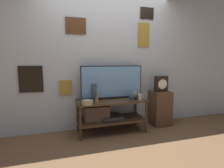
# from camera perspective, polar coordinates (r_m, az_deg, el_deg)

# --- Properties ---
(ground_plane) EXTENTS (12.00, 12.00, 0.00)m
(ground_plane) POSITION_cam_1_polar(r_m,az_deg,el_deg) (3.09, 1.37, -17.19)
(ground_plane) COLOR brown
(wall_back) EXTENTS (6.40, 0.08, 2.70)m
(wall_back) POSITION_cam_1_polar(r_m,az_deg,el_deg) (3.37, -1.80, 8.57)
(wall_back) COLOR #B2BCC6
(wall_back) RESTS_ON ground_plane
(media_console) EXTENTS (1.23, 0.50, 0.59)m
(media_console) POSITION_cam_1_polar(r_m,az_deg,el_deg) (3.19, -2.13, -9.23)
(media_console) COLOR #422D1E
(media_console) RESTS_ON ground_plane
(television) EXTENTS (1.16, 0.05, 0.62)m
(television) POSITION_cam_1_polar(r_m,az_deg,el_deg) (3.23, 0.03, 0.70)
(television) COLOR black
(television) RESTS_ON media_console
(vase_round_glass) EXTENTS (0.15, 0.15, 0.15)m
(vase_round_glass) POSITION_cam_1_polar(r_m,az_deg,el_deg) (3.26, 7.29, -3.62)
(vase_round_glass) COLOR #4C5647
(vase_round_glass) RESTS_ON media_console
(vase_slim_bronze) EXTENTS (0.08, 0.08, 0.19)m
(vase_slim_bronze) POSITION_cam_1_polar(r_m,az_deg,el_deg) (2.92, -4.96, -4.53)
(vase_slim_bronze) COLOR brown
(vase_slim_bronze) RESTS_ON media_console
(vase_tall_ceramic) EXTENTS (0.09, 0.09, 0.32)m
(vase_tall_ceramic) POSITION_cam_1_polar(r_m,az_deg,el_deg) (3.02, -5.90, -2.87)
(vase_tall_ceramic) COLOR #2D4251
(vase_tall_ceramic) RESTS_ON media_console
(vase_wide_bowl) EXTENTS (0.18, 0.18, 0.07)m
(vase_wide_bowl) POSITION_cam_1_polar(r_m,az_deg,el_deg) (2.88, -8.08, -5.96)
(vase_wide_bowl) COLOR tan
(vase_wide_bowl) RESTS_ON media_console
(candle_jar) EXTENTS (0.07, 0.07, 0.11)m
(candle_jar) POSITION_cam_1_polar(r_m,az_deg,el_deg) (3.19, 9.13, -4.24)
(candle_jar) COLOR #C1B29E
(candle_jar) RESTS_ON media_console
(decorative_bust) EXTENTS (0.11, 0.11, 0.15)m
(decorative_bust) POSITION_cam_1_polar(r_m,az_deg,el_deg) (3.09, 6.45, -4.11)
(decorative_bust) COLOR #2D4251
(decorative_bust) RESTS_ON media_console
(side_table) EXTENTS (0.36, 0.36, 0.69)m
(side_table) POSITION_cam_1_polar(r_m,az_deg,el_deg) (3.71, 15.36, -7.52)
(side_table) COLOR #513823
(side_table) RESTS_ON ground_plane
(mantel_clock) EXTENTS (0.25, 0.11, 0.31)m
(mantel_clock) POSITION_cam_1_polar(r_m,az_deg,el_deg) (3.59, 15.75, 0.07)
(mantel_clock) COLOR black
(mantel_clock) RESTS_ON side_table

